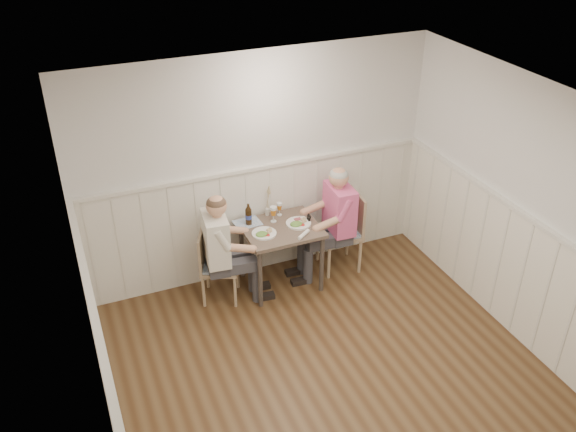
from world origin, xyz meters
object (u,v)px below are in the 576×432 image
at_px(dining_table, 281,236).
at_px(chair_left, 215,263).
at_px(beer_bottle, 249,215).
at_px(grass_vase, 267,202).
at_px(man_in_pink, 335,229).
at_px(chair_right, 344,228).
at_px(diner_cream, 221,259).

bearing_deg(dining_table, chair_left, 177.09).
xyz_separation_m(chair_left, beer_bottle, (0.45, 0.15, 0.41)).
xyz_separation_m(beer_bottle, grass_vase, (0.26, 0.11, 0.06)).
distance_m(chair_left, grass_vase, 0.89).
relative_size(chair_left, man_in_pink, 0.61).
bearing_deg(dining_table, man_in_pink, -1.67).
bearing_deg(chair_left, man_in_pink, -2.33).
distance_m(chair_right, grass_vase, 0.98).
bearing_deg(man_in_pink, beer_bottle, 167.65).
relative_size(dining_table, chair_right, 0.87).
bearing_deg(grass_vase, diner_cream, -151.45).
height_order(chair_right, beer_bottle, beer_bottle).
bearing_deg(diner_cream, beer_bottle, 31.57).
xyz_separation_m(diner_cream, beer_bottle, (0.41, 0.25, 0.30)).
distance_m(dining_table, beer_bottle, 0.42).
distance_m(chair_left, beer_bottle, 0.63).
bearing_deg(dining_table, beer_bottle, 147.71).
height_order(chair_left, diner_cream, diner_cream).
height_order(chair_left, grass_vase, grass_vase).
distance_m(chair_left, man_in_pink, 1.42).
bearing_deg(beer_bottle, chair_right, -7.30).
bearing_deg(dining_table, chair_right, 3.45).
height_order(diner_cream, beer_bottle, diner_cream).
bearing_deg(beer_bottle, chair_left, -161.39).
bearing_deg(grass_vase, dining_table, -81.69).
bearing_deg(chair_left, diner_cream, -64.01).
bearing_deg(man_in_pink, diner_cream, -178.35).
height_order(chair_left, beer_bottle, beer_bottle).
xyz_separation_m(dining_table, chair_left, (-0.76, 0.04, -0.19)).
height_order(dining_table, chair_right, chair_right).
relative_size(man_in_pink, grass_vase, 3.61).
distance_m(dining_table, man_in_pink, 0.66).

